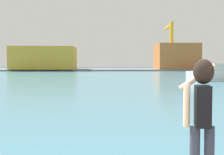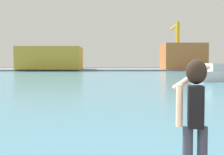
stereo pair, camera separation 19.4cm
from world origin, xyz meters
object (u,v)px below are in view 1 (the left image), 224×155
warehouse_right (176,56)px  boat_moored_2 (217,74)px  person_photographer (202,109)px  port_crane (170,40)px  warehouse_left (45,58)px

warehouse_right → boat_moored_2: bearing=-97.9°
person_photographer → boat_moored_2: bearing=-9.9°
boat_moored_2 → port_crane: bearing=60.5°
person_photographer → port_crane: size_ratio=0.13×
boat_moored_2 → warehouse_right: (7.19, 51.91, 3.37)m
boat_moored_2 → person_photographer: bearing=-134.8°
person_photographer → warehouse_left: size_ratio=0.10×
boat_moored_2 → port_crane: (5.01, 50.37, 8.22)m
boat_moored_2 → warehouse_right: 52.51m
warehouse_left → warehouse_right: 38.98m
warehouse_left → warehouse_right: (38.97, 0.34, 0.51)m
person_photographer → warehouse_right: bearing=-2.3°
boat_moored_2 → port_crane: port_crane is taller
boat_moored_2 → port_crane: size_ratio=0.66×
warehouse_right → port_crane: port_crane is taller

